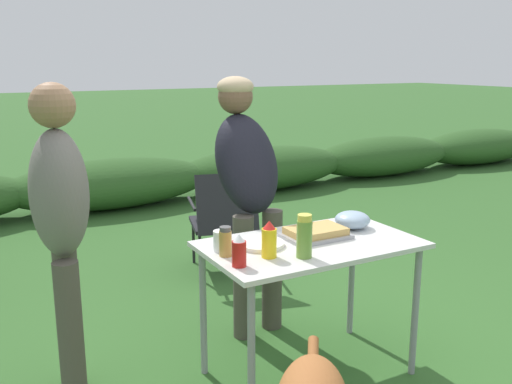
{
  "coord_description": "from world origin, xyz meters",
  "views": [
    {
      "loc": [
        -1.58,
        -2.31,
        1.65
      ],
      "look_at": [
        -0.01,
        0.57,
        0.89
      ],
      "focal_mm": 40.0,
      "sensor_mm": 36.0,
      "label": 1
    }
  ],
  "objects_px": {
    "folding_table": "(310,257)",
    "spice_jar": "(225,242)",
    "plate_stack": "(260,244)",
    "paper_cup_stack": "(221,241)",
    "mixing_bowl": "(352,220)",
    "mustard_bottle": "(269,240)",
    "standing_person_with_beanie": "(61,218)",
    "relish_jar": "(304,237)",
    "camp_chair_green_behind_table": "(223,217)",
    "food_tray": "(316,233)",
    "ketchup_bottle": "(239,251)",
    "standing_person_in_olive_jacket": "(248,178)"
  },
  "relations": [
    {
      "from": "spice_jar",
      "to": "standing_person_with_beanie",
      "type": "distance_m",
      "value": 0.78
    },
    {
      "from": "mixing_bowl",
      "to": "standing_person_with_beanie",
      "type": "relative_size",
      "value": 0.13
    },
    {
      "from": "plate_stack",
      "to": "mixing_bowl",
      "type": "distance_m",
      "value": 0.6
    },
    {
      "from": "spice_jar",
      "to": "relish_jar",
      "type": "distance_m",
      "value": 0.37
    },
    {
      "from": "ketchup_bottle",
      "to": "mixing_bowl",
      "type": "bearing_deg",
      "value": 16.06
    },
    {
      "from": "standing_person_in_olive_jacket",
      "to": "mustard_bottle",
      "type": "bearing_deg",
      "value": -118.19
    },
    {
      "from": "plate_stack",
      "to": "camp_chair_green_behind_table",
      "type": "relative_size",
      "value": 0.29
    },
    {
      "from": "mustard_bottle",
      "to": "folding_table",
      "type": "bearing_deg",
      "value": 17.06
    },
    {
      "from": "plate_stack",
      "to": "paper_cup_stack",
      "type": "height_order",
      "value": "paper_cup_stack"
    },
    {
      "from": "food_tray",
      "to": "camp_chair_green_behind_table",
      "type": "xyz_separation_m",
      "value": [
        0.17,
        1.49,
        -0.3
      ]
    },
    {
      "from": "spice_jar",
      "to": "food_tray",
      "type": "bearing_deg",
      "value": 3.15
    },
    {
      "from": "spice_jar",
      "to": "ketchup_bottle",
      "type": "xyz_separation_m",
      "value": [
        -0.01,
        -0.16,
        0.0
      ]
    },
    {
      "from": "mixing_bowl",
      "to": "relish_jar",
      "type": "bearing_deg",
      "value": -151.11
    },
    {
      "from": "relish_jar",
      "to": "food_tray",
      "type": "bearing_deg",
      "value": 45.51
    },
    {
      "from": "spice_jar",
      "to": "mustard_bottle",
      "type": "height_order",
      "value": "mustard_bottle"
    },
    {
      "from": "mixing_bowl",
      "to": "mustard_bottle",
      "type": "height_order",
      "value": "mustard_bottle"
    },
    {
      "from": "spice_jar",
      "to": "camp_chair_green_behind_table",
      "type": "bearing_deg",
      "value": 65.1
    },
    {
      "from": "plate_stack",
      "to": "spice_jar",
      "type": "distance_m",
      "value": 0.23
    },
    {
      "from": "plate_stack",
      "to": "camp_chair_green_behind_table",
      "type": "distance_m",
      "value": 1.58
    },
    {
      "from": "standing_person_with_beanie",
      "to": "folding_table",
      "type": "bearing_deg",
      "value": -99.44
    },
    {
      "from": "folding_table",
      "to": "mustard_bottle",
      "type": "distance_m",
      "value": 0.35
    },
    {
      "from": "plate_stack",
      "to": "relish_jar",
      "type": "xyz_separation_m",
      "value": [
        0.1,
        -0.24,
        0.09
      ]
    },
    {
      "from": "food_tray",
      "to": "mixing_bowl",
      "type": "relative_size",
      "value": 1.72
    },
    {
      "from": "relish_jar",
      "to": "spice_jar",
      "type": "bearing_deg",
      "value": 148.6
    },
    {
      "from": "mixing_bowl",
      "to": "standing_person_in_olive_jacket",
      "type": "xyz_separation_m",
      "value": [
        -0.36,
        0.56,
        0.17
      ]
    },
    {
      "from": "plate_stack",
      "to": "mustard_bottle",
      "type": "bearing_deg",
      "value": -105.0
    },
    {
      "from": "mustard_bottle",
      "to": "plate_stack",
      "type": "bearing_deg",
      "value": 75.0
    },
    {
      "from": "folding_table",
      "to": "mustard_bottle",
      "type": "bearing_deg",
      "value": -162.94
    },
    {
      "from": "mixing_bowl",
      "to": "spice_jar",
      "type": "bearing_deg",
      "value": -174.3
    },
    {
      "from": "paper_cup_stack",
      "to": "standing_person_in_olive_jacket",
      "type": "distance_m",
      "value": 0.74
    },
    {
      "from": "folding_table",
      "to": "relish_jar",
      "type": "distance_m",
      "value": 0.29
    },
    {
      "from": "paper_cup_stack",
      "to": "relish_jar",
      "type": "relative_size",
      "value": 0.49
    },
    {
      "from": "relish_jar",
      "to": "mustard_bottle",
      "type": "relative_size",
      "value": 1.17
    },
    {
      "from": "mustard_bottle",
      "to": "food_tray",
      "type": "bearing_deg",
      "value": 21.51
    },
    {
      "from": "folding_table",
      "to": "standing_person_with_beanie",
      "type": "xyz_separation_m",
      "value": [
        -1.15,
        0.38,
        0.27
      ]
    },
    {
      "from": "relish_jar",
      "to": "camp_chair_green_behind_table",
      "type": "xyz_separation_m",
      "value": [
        0.39,
        1.71,
        -0.37
      ]
    },
    {
      "from": "mustard_bottle",
      "to": "standing_person_with_beanie",
      "type": "relative_size",
      "value": 0.12
    },
    {
      "from": "ketchup_bottle",
      "to": "camp_chair_green_behind_table",
      "type": "relative_size",
      "value": 0.18
    },
    {
      "from": "paper_cup_stack",
      "to": "standing_person_in_olive_jacket",
      "type": "relative_size",
      "value": 0.07
    },
    {
      "from": "mixing_bowl",
      "to": "standing_person_in_olive_jacket",
      "type": "bearing_deg",
      "value": 122.94
    },
    {
      "from": "relish_jar",
      "to": "mixing_bowl",
      "type": "bearing_deg",
      "value": 28.89
    },
    {
      "from": "standing_person_with_beanie",
      "to": "camp_chair_green_behind_table",
      "type": "xyz_separation_m",
      "value": [
        1.38,
        1.16,
        -0.46
      ]
    },
    {
      "from": "food_tray",
      "to": "mustard_bottle",
      "type": "relative_size",
      "value": 1.86
    },
    {
      "from": "plate_stack",
      "to": "standing_person_with_beanie",
      "type": "height_order",
      "value": "standing_person_with_beanie"
    },
    {
      "from": "ketchup_bottle",
      "to": "standing_person_with_beanie",
      "type": "relative_size",
      "value": 0.1
    },
    {
      "from": "paper_cup_stack",
      "to": "spice_jar",
      "type": "relative_size",
      "value": 0.71
    },
    {
      "from": "mixing_bowl",
      "to": "paper_cup_stack",
      "type": "bearing_deg",
      "value": -179.47
    },
    {
      "from": "spice_jar",
      "to": "standing_person_in_olive_jacket",
      "type": "bearing_deg",
      "value": 54.5
    },
    {
      "from": "mixing_bowl",
      "to": "standing_person_with_beanie",
      "type": "distance_m",
      "value": 1.53
    },
    {
      "from": "folding_table",
      "to": "spice_jar",
      "type": "distance_m",
      "value": 0.5
    }
  ]
}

